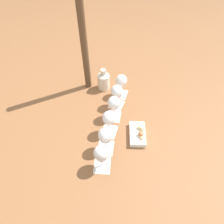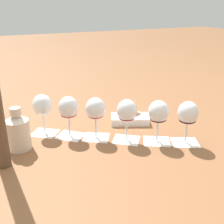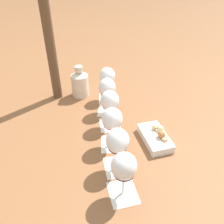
{
  "view_description": "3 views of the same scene",
  "coord_description": "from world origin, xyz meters",
  "px_view_note": "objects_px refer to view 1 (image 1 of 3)",
  "views": [
    {
      "loc": [
        0.78,
        -0.3,
        1.04
      ],
      "look_at": [
        0.0,
        -0.0,
        0.12
      ],
      "focal_mm": 32.0,
      "sensor_mm": 36.0,
      "label": 1
    },
    {
      "loc": [
        -0.43,
        -0.97,
        0.55
      ],
      "look_at": [
        0.0,
        -0.0,
        0.12
      ],
      "focal_mm": 45.0,
      "sensor_mm": 36.0,
      "label": 2
    },
    {
      "loc": [
        0.62,
        -0.49,
        0.68
      ],
      "look_at": [
        0.0,
        -0.0,
        0.12
      ],
      "focal_mm": 38.0,
      "sensor_mm": 36.0,
      "label": 3
    }
  ],
  "objects_px": {
    "wine_glass_2": "(114,104)",
    "wine_glass_4": "(105,136)",
    "wine_glass_3": "(109,119)",
    "wine_glass_1": "(117,92)",
    "umbrella_pole": "(83,37)",
    "ceramic_vase": "(104,80)",
    "snack_dish": "(138,134)",
    "wine_glass_0": "(121,82)",
    "wine_glass_5": "(101,154)"
  },
  "relations": [
    {
      "from": "wine_glass_2",
      "to": "snack_dish",
      "type": "xyz_separation_m",
      "value": [
        0.21,
        0.08,
        -0.1
      ]
    },
    {
      "from": "wine_glass_3",
      "to": "wine_glass_2",
      "type": "bearing_deg",
      "value": 146.03
    },
    {
      "from": "wine_glass_2",
      "to": "wine_glass_4",
      "type": "height_order",
      "value": "same"
    },
    {
      "from": "wine_glass_4",
      "to": "wine_glass_2",
      "type": "bearing_deg",
      "value": 147.99
    },
    {
      "from": "wine_glass_1",
      "to": "ceramic_vase",
      "type": "bearing_deg",
      "value": -173.6
    },
    {
      "from": "wine_glass_2",
      "to": "ceramic_vase",
      "type": "bearing_deg",
      "value": 173.29
    },
    {
      "from": "wine_glass_1",
      "to": "wine_glass_3",
      "type": "bearing_deg",
      "value": -32.89
    },
    {
      "from": "wine_glass_1",
      "to": "snack_dish",
      "type": "bearing_deg",
      "value": 4.3
    },
    {
      "from": "wine_glass_3",
      "to": "snack_dish",
      "type": "relative_size",
      "value": 0.88
    },
    {
      "from": "wine_glass_1",
      "to": "wine_glass_4",
      "type": "xyz_separation_m",
      "value": [
        0.31,
        -0.2,
        -0.0
      ]
    },
    {
      "from": "wine_glass_2",
      "to": "wine_glass_4",
      "type": "distance_m",
      "value": 0.26
    },
    {
      "from": "wine_glass_0",
      "to": "ceramic_vase",
      "type": "distance_m",
      "value": 0.16
    },
    {
      "from": "ceramic_vase",
      "to": "umbrella_pole",
      "type": "bearing_deg",
      "value": -122.28
    },
    {
      "from": "wine_glass_4",
      "to": "umbrella_pole",
      "type": "xyz_separation_m",
      "value": [
        -0.59,
        0.07,
        0.29
      ]
    },
    {
      "from": "wine_glass_3",
      "to": "ceramic_vase",
      "type": "distance_m",
      "value": 0.43
    },
    {
      "from": "wine_glass_5",
      "to": "wine_glass_1",
      "type": "bearing_deg",
      "value": 148.64
    },
    {
      "from": "wine_glass_2",
      "to": "wine_glass_4",
      "type": "xyz_separation_m",
      "value": [
        0.22,
        -0.14,
        0.0
      ]
    },
    {
      "from": "wine_glass_2",
      "to": "wine_glass_0",
      "type": "bearing_deg",
      "value": 145.24
    },
    {
      "from": "wine_glass_2",
      "to": "wine_glass_3",
      "type": "height_order",
      "value": "same"
    },
    {
      "from": "wine_glass_0",
      "to": "snack_dish",
      "type": "xyz_separation_m",
      "value": [
        0.4,
        -0.05,
        -0.1
      ]
    },
    {
      "from": "wine_glass_1",
      "to": "wine_glass_3",
      "type": "distance_m",
      "value": 0.24
    },
    {
      "from": "wine_glass_3",
      "to": "wine_glass_4",
      "type": "distance_m",
      "value": 0.13
    },
    {
      "from": "wine_glass_0",
      "to": "wine_glass_4",
      "type": "relative_size",
      "value": 1.0
    },
    {
      "from": "umbrella_pole",
      "to": "wine_glass_0",
      "type": "bearing_deg",
      "value": 47.63
    },
    {
      "from": "umbrella_pole",
      "to": "ceramic_vase",
      "type": "bearing_deg",
      "value": 57.72
    },
    {
      "from": "snack_dish",
      "to": "wine_glass_3",
      "type": "bearing_deg",
      "value": -122.28
    },
    {
      "from": "umbrella_pole",
      "to": "wine_glass_4",
      "type": "bearing_deg",
      "value": -6.42
    },
    {
      "from": "wine_glass_0",
      "to": "wine_glass_2",
      "type": "distance_m",
      "value": 0.23
    },
    {
      "from": "wine_glass_3",
      "to": "wine_glass_4",
      "type": "height_order",
      "value": "same"
    },
    {
      "from": "snack_dish",
      "to": "umbrella_pole",
      "type": "height_order",
      "value": "umbrella_pole"
    },
    {
      "from": "wine_glass_5",
      "to": "snack_dish",
      "type": "height_order",
      "value": "wine_glass_5"
    },
    {
      "from": "wine_glass_1",
      "to": "wine_glass_4",
      "type": "bearing_deg",
      "value": -31.91
    },
    {
      "from": "wine_glass_5",
      "to": "wine_glass_3",
      "type": "bearing_deg",
      "value": 150.19
    },
    {
      "from": "wine_glass_5",
      "to": "snack_dish",
      "type": "bearing_deg",
      "value": 112.06
    },
    {
      "from": "wine_glass_2",
      "to": "snack_dish",
      "type": "bearing_deg",
      "value": 21.88
    },
    {
      "from": "wine_glass_2",
      "to": "wine_glass_5",
      "type": "distance_m",
      "value": 0.37
    },
    {
      "from": "wine_glass_2",
      "to": "snack_dish",
      "type": "relative_size",
      "value": 0.88
    },
    {
      "from": "wine_glass_0",
      "to": "wine_glass_5",
      "type": "xyz_separation_m",
      "value": [
        0.51,
        -0.32,
        0.0
      ]
    },
    {
      "from": "ceramic_vase",
      "to": "umbrella_pole",
      "type": "height_order",
      "value": "umbrella_pole"
    },
    {
      "from": "wine_glass_1",
      "to": "umbrella_pole",
      "type": "distance_m",
      "value": 0.42
    },
    {
      "from": "wine_glass_1",
      "to": "snack_dish",
      "type": "height_order",
      "value": "wine_glass_1"
    },
    {
      "from": "ceramic_vase",
      "to": "wine_glass_1",
      "type": "bearing_deg",
      "value": 6.4
    },
    {
      "from": "wine_glass_5",
      "to": "snack_dish",
      "type": "xyz_separation_m",
      "value": [
        -0.11,
        0.28,
        -0.1
      ]
    },
    {
      "from": "wine_glass_1",
      "to": "wine_glass_4",
      "type": "distance_m",
      "value": 0.37
    },
    {
      "from": "wine_glass_2",
      "to": "snack_dish",
      "type": "distance_m",
      "value": 0.24
    },
    {
      "from": "wine_glass_0",
      "to": "wine_glass_1",
      "type": "relative_size",
      "value": 1.0
    },
    {
      "from": "wine_glass_2",
      "to": "wine_glass_3",
      "type": "relative_size",
      "value": 1.0
    },
    {
      "from": "wine_glass_0",
      "to": "wine_glass_1",
      "type": "height_order",
      "value": "same"
    },
    {
      "from": "wine_glass_5",
      "to": "ceramic_vase",
      "type": "distance_m",
      "value": 0.67
    },
    {
      "from": "ceramic_vase",
      "to": "wine_glass_2",
      "type": "bearing_deg",
      "value": -6.71
    }
  ]
}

